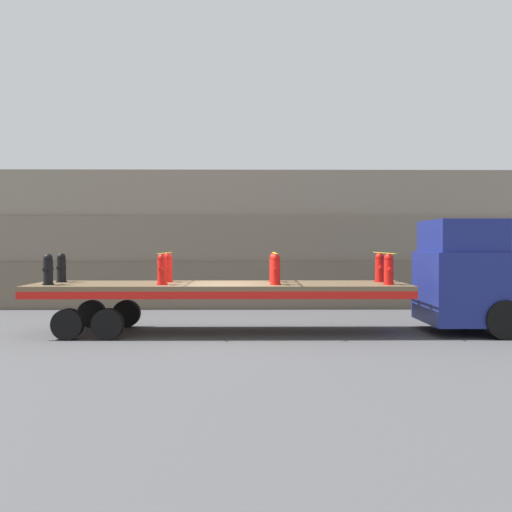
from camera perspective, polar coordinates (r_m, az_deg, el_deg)
name	(u,v)px	position (r m, az deg, el deg)	size (l,w,h in m)	color
ground_plane	(220,333)	(16.12, -3.62, -7.67)	(120.00, 120.00, 0.00)	#474749
rock_cliff	(229,240)	(23.18, -2.68, 1.66)	(60.00, 3.30, 5.32)	#665B4C
truck_cab	(472,277)	(17.11, 20.79, -1.93)	(2.59, 2.64, 3.15)	navy
flatbed_trailer	(198,292)	(16.03, -5.82, -3.60)	(10.39, 2.55, 1.39)	brown
fire_hydrant_black_near_0	(48,270)	(16.32, -20.07, -1.29)	(0.32, 0.54, 0.84)	black
fire_hydrant_black_far_0	(61,268)	(17.33, -18.89, -1.14)	(0.32, 0.54, 0.84)	black
fire_hydrant_red_near_1	(162,270)	(15.56, -9.37, -1.35)	(0.32, 0.54, 0.84)	red
fire_hydrant_red_far_1	(168,268)	(16.63, -8.81, -1.18)	(0.32, 0.54, 0.84)	red
fire_hydrant_red_near_2	(276,270)	(15.40, 1.97, -1.36)	(0.32, 0.54, 0.84)	red
fire_hydrant_red_far_2	(274,268)	(16.47, 1.80, -1.19)	(0.32, 0.54, 0.84)	red
fire_hydrant_red_near_3	(389,269)	(15.84, 13.12, -1.32)	(0.32, 0.54, 0.84)	red
fire_hydrant_red_far_3	(380,268)	(16.88, 12.25, -1.16)	(0.32, 0.54, 0.84)	red
cargo_strap_rear	(165,253)	(16.08, -9.09, 0.30)	(0.05, 2.65, 0.01)	yellow
cargo_strap_middle	(275,253)	(15.92, 1.89, 0.31)	(0.05, 2.65, 0.01)	yellow
cargo_strap_front	(384,253)	(16.35, 12.68, 0.30)	(0.05, 2.65, 0.01)	yellow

